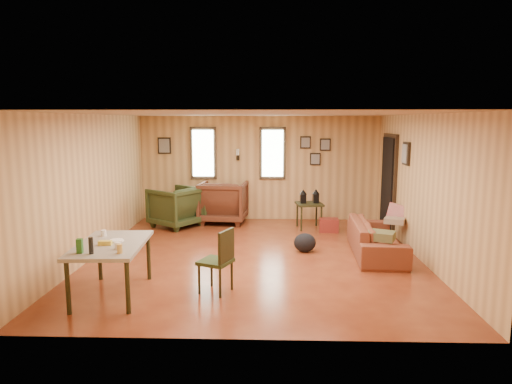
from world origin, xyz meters
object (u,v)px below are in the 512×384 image
recliner_green (176,205)px  recliner_brown (224,200)px  side_table (309,202)px  sofa (376,233)px  end_table (188,203)px  dining_table (111,248)px

recliner_green → recliner_brown: bearing=149.0°
recliner_brown → side_table: size_ratio=1.22×
sofa → end_table: (-3.73, 2.62, 0.01)m
sofa → dining_table: 4.41m
sofa → side_table: (-1.00, 1.89, 0.20)m
end_table → dining_table: bearing=-92.3°
recliner_brown → recliner_green: 1.09m
recliner_brown → dining_table: recliner_brown is taller
recliner_brown → end_table: (-0.84, 0.21, -0.13)m
sofa → side_table: 2.14m
end_table → recliner_green: bearing=-103.7°
side_table → dining_table: size_ratio=0.59×
recliner_green → sofa: bearing=98.3°
recliner_brown → side_table: 1.96m
sofa → dining_table: dining_table is taller
recliner_brown → end_table: 0.87m
sofa → recliner_brown: bearing=53.4°
sofa → recliner_green: 4.36m
recliner_brown → end_table: bearing=-8.4°
recliner_green → end_table: size_ratio=1.36×
recliner_brown → end_table: recliner_brown is taller
recliner_brown → dining_table: bearing=82.4°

